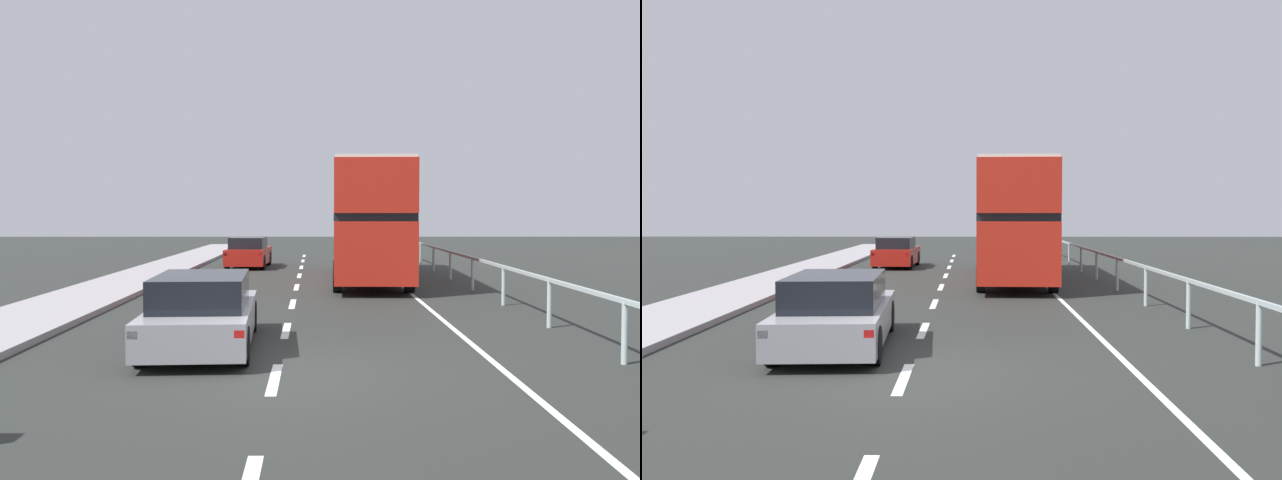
# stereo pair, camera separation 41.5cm
# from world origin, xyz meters

# --- Properties ---
(ground_plane) EXTENTS (75.10, 120.00, 0.10)m
(ground_plane) POSITION_xyz_m (0.00, 0.00, -0.05)
(ground_plane) COLOR #272A27
(lane_paint_markings) EXTENTS (3.70, 46.00, 0.01)m
(lane_paint_markings) POSITION_xyz_m (2.21, 8.46, 0.00)
(lane_paint_markings) COLOR silver
(lane_paint_markings) RESTS_ON ground
(bridge_side_railing) EXTENTS (0.10, 42.00, 1.07)m
(bridge_side_railing) POSITION_xyz_m (5.64, 9.00, 0.87)
(bridge_side_railing) COLOR #A9B9B9
(bridge_side_railing) RESTS_ON ground
(double_decker_bus_red) EXTENTS (2.85, 11.12, 4.17)m
(double_decker_bus_red) POSITION_xyz_m (2.58, 14.18, 2.24)
(double_decker_bus_red) COLOR #B22014
(double_decker_bus_red) RESTS_ON ground
(hatchback_car_near) EXTENTS (2.03, 4.63, 1.35)m
(hatchback_car_near) POSITION_xyz_m (-1.45, 1.69, 0.65)
(hatchback_car_near) COLOR gray
(hatchback_car_near) RESTS_ON ground
(sedan_car_ahead) EXTENTS (1.85, 4.11, 1.38)m
(sedan_car_ahead) POSITION_xyz_m (-2.40, 20.00, 0.67)
(sedan_car_ahead) COLOR #A01912
(sedan_car_ahead) RESTS_ON ground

